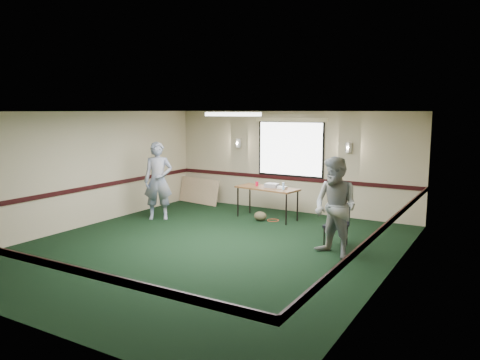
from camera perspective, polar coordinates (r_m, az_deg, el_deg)
The scene contains 13 objects.
ground at distance 9.49m, azimuth -4.01°, elevation -8.20°, with size 8.00×8.00×0.00m, color black.
room_shell at distance 10.96m, azimuth 2.18°, elevation 2.51°, with size 8.00×8.02×8.00m.
folding_table at distance 11.77m, azimuth 3.33°, elevation -1.20°, with size 1.68×0.86×0.80m.
projector at distance 11.75m, azimuth 3.90°, elevation -0.67°, with size 0.31×0.26×0.10m, color #9B9AA2.
game_console at distance 11.61m, azimuth 5.16°, elevation -0.92°, with size 0.22×0.18×0.05m, color silver.
red_cup at distance 11.95m, azimuth 2.07°, elevation -0.48°, with size 0.08×0.08×0.11m, color red.
water_bottle at distance 11.40m, azimuth 5.31°, elevation -0.76°, with size 0.06×0.06×0.19m, color #98C5F9.
duffel_bag at distance 11.65m, azimuth 2.49°, elevation -4.43°, with size 0.33×0.25×0.23m, color #4C452B.
cable_coil at distance 11.71m, azimuth 4.04°, elevation -4.92°, with size 0.30×0.30×0.02m, color #B73516.
folded_table at distance 13.82m, azimuth -5.04°, elevation -1.32°, with size 1.45×0.06×0.75m, color tan.
conference_chair at distance 9.70m, azimuth 11.80°, elevation -4.89°, with size 0.42×0.44×0.87m.
person_left at distance 11.87m, azimuth -9.94°, elevation -0.09°, with size 0.71×0.47×1.95m, color #445E96.
person_right at distance 8.87m, azimuth 11.56°, elevation -3.27°, with size 0.91×0.71×1.88m, color #7490B5.
Camera 1 is at (5.15, -7.49, 2.73)m, focal length 35.00 mm.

